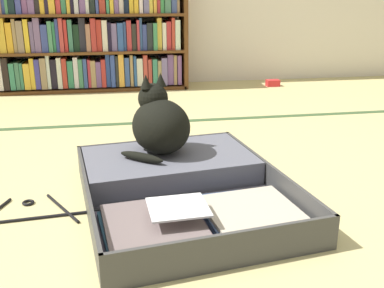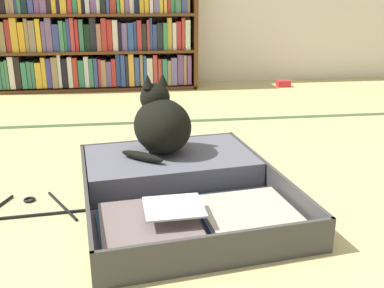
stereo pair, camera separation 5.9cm
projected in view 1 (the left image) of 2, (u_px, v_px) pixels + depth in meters
ground_plane at (221, 228)px, 1.35m from camera, size 10.00×10.00×0.00m
tatami_border at (171, 121)px, 2.49m from camera, size 4.80×0.05×0.00m
bookshelf at (84, 35)px, 3.22m from camera, size 1.50×0.28×0.84m
open_suitcase at (178, 183)px, 1.56m from camera, size 0.76×0.90×0.11m
black_cat at (159, 124)px, 1.66m from camera, size 0.31×0.31×0.30m
clothes_hanger at (26, 214)px, 1.43m from camera, size 0.46×0.25×0.01m
small_red_pouch at (273, 83)px, 3.47m from camera, size 0.10×0.07×0.05m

